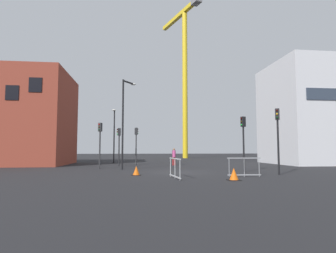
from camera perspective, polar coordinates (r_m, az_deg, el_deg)
The scene contains 16 objects.
ground at distance 19.50m, azimuth 2.32°, elevation -9.12°, with size 160.00×160.00×0.00m, color black.
brick_building at distance 32.49m, azimuth -27.37°, elevation 1.38°, with size 9.49×9.02×9.24m.
office_block at distance 35.41m, azimuth 29.07°, elevation 2.22°, with size 12.01×8.81×10.75m.
construction_crane at distance 52.63m, azimuth 3.31°, elevation 12.56°, with size 5.45×13.09×27.21m.
streetlamp_tall at distance 22.54m, azimuth -8.72°, elevation 2.00°, with size 1.06×1.24×7.00m.
streetlamp_short at distance 32.77m, azimuth -10.71°, elevation -0.92°, with size 0.44×1.65×5.95m.
traffic_light_median at distance 27.08m, azimuth -9.75°, elevation -2.72°, with size 0.38×0.28×3.52m.
traffic_light_near at distance 18.90m, azimuth 21.07°, elevation -0.69°, with size 0.35×0.39×4.07m.
traffic_light_island at distance 29.11m, azimuth -6.36°, elevation -2.63°, with size 0.39×0.30×3.72m.
traffic_light_far at distance 20.40m, azimuth 14.80°, elevation -1.55°, with size 0.39×0.34×3.81m.
traffic_light_corner at distance 23.52m, azimuth -13.44°, elevation -2.16°, with size 0.33×0.39×3.67m.
pedestrian_walking at distance 27.75m, azimuth 1.19°, elevation -5.79°, with size 0.34×0.34×1.65m.
safety_barrier_right_run at distance 16.95m, azimuth 14.97°, elevation -7.76°, with size 1.95×0.12×1.08m.
safety_barrier_front at distance 15.44m, azimuth 1.40°, elevation -8.23°, with size 0.31×2.26×1.08m.
traffic_cone_orange at distance 14.86m, azimuth 13.02°, elevation -9.33°, with size 0.61×0.61×0.62m.
traffic_cone_striped at distance 17.29m, azimuth -6.36°, elevation -8.84°, with size 0.55×0.55×0.55m.
Camera 1 is at (-2.97, -19.21, 1.56)m, focal length 30.53 mm.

